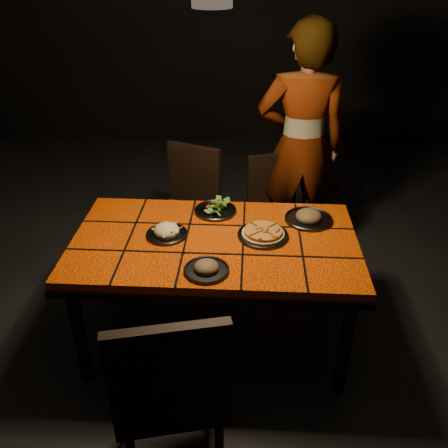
# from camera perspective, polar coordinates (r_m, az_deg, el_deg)

# --- Properties ---
(room_shell) EXTENTS (6.04, 7.04, 3.08)m
(room_shell) POSITION_cam_1_polar(r_m,az_deg,el_deg) (2.35, -1.30, 13.84)
(room_shell) COLOR black
(room_shell) RESTS_ON ground
(dining_table) EXTENTS (1.62, 0.92, 0.75)m
(dining_table) POSITION_cam_1_polar(r_m,az_deg,el_deg) (2.71, -1.10, -3.19)
(dining_table) COLOR #F94E07
(dining_table) RESTS_ON ground
(chair_near) EXTENTS (0.56, 0.56, 1.03)m
(chair_near) POSITION_cam_1_polar(r_m,az_deg,el_deg) (2.10, -6.41, -19.00)
(chair_near) COLOR black
(chair_near) RESTS_ON ground
(chair_far_left) EXTENTS (0.54, 0.54, 0.93)m
(chair_far_left) POSITION_cam_1_polar(r_m,az_deg,el_deg) (3.53, -4.26, 2.81)
(chair_far_left) COLOR black
(chair_far_left) RESTS_ON ground
(chair_far_right) EXTENTS (0.48, 0.48, 0.85)m
(chair_far_right) POSITION_cam_1_polar(r_m,az_deg,el_deg) (3.59, 6.19, 2.40)
(chair_far_right) COLOR black
(chair_far_right) RESTS_ON ground
(diner) EXTENTS (0.66, 0.44, 1.80)m
(diner) POSITION_cam_1_polar(r_m,az_deg,el_deg) (3.55, 9.24, 9.14)
(diner) COLOR brown
(diner) RESTS_ON ground
(plate_pizza) EXTENTS (0.34, 0.34, 0.04)m
(plate_pizza) POSITION_cam_1_polar(r_m,az_deg,el_deg) (2.68, 4.71, -1.19)
(plate_pizza) COLOR #343338
(plate_pizza) RESTS_ON dining_table
(plate_pasta) EXTENTS (0.24, 0.24, 0.08)m
(plate_pasta) POSITION_cam_1_polar(r_m,az_deg,el_deg) (2.70, -6.91, -0.98)
(plate_pasta) COLOR #343338
(plate_pasta) RESTS_ON dining_table
(plate_salad) EXTENTS (0.26, 0.26, 0.07)m
(plate_salad) POSITION_cam_1_polar(r_m,az_deg,el_deg) (2.92, -1.04, 1.91)
(plate_salad) COLOR #343338
(plate_salad) RESTS_ON dining_table
(plate_mushroom_a) EXTENTS (0.23, 0.23, 0.08)m
(plate_mushroom_a) POSITION_cam_1_polar(r_m,az_deg,el_deg) (2.40, -2.13, -5.32)
(plate_mushroom_a) COLOR #343338
(plate_mushroom_a) RESTS_ON dining_table
(plate_mushroom_b) EXTENTS (0.29, 0.29, 0.09)m
(plate_mushroom_b) POSITION_cam_1_polar(r_m,az_deg,el_deg) (2.87, 10.15, 0.87)
(plate_mushroom_b) COLOR #343338
(plate_mushroom_b) RESTS_ON dining_table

